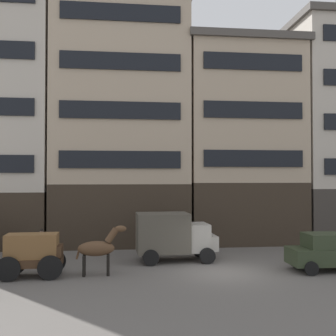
# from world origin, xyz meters

# --- Properties ---
(ground_plane) EXTENTS (120.00, 120.00, 0.00)m
(ground_plane) POSITION_xyz_m (0.00, 0.00, 0.00)
(ground_plane) COLOR #605B56
(building_center_left) EXTENTS (9.59, 5.82, 17.13)m
(building_center_left) POSITION_xyz_m (-4.98, 9.23, 8.61)
(building_center_left) COLOR #33281E
(building_center_left) RESTS_ON ground_plane
(building_center_right) EXTENTS (8.44, 5.82, 14.29)m
(building_center_right) POSITION_xyz_m (3.68, 9.23, 7.19)
(building_center_right) COLOR #33281E
(building_center_right) RESTS_ON ground_plane
(cargo_wagon) EXTENTS (2.96, 1.62, 1.98)m
(cargo_wagon) POSITION_xyz_m (-8.91, 0.17, 1.15)
(cargo_wagon) COLOR #3D2819
(cargo_wagon) RESTS_ON ground_plane
(draft_horse) EXTENTS (2.35, 0.67, 2.30)m
(draft_horse) POSITION_xyz_m (-5.96, 0.17, 1.27)
(draft_horse) COLOR #513823
(draft_horse) RESTS_ON ground_plane
(delivery_truck_near) EXTENTS (4.42, 2.29, 2.62)m
(delivery_truck_near) POSITION_xyz_m (-2.10, 2.88, 1.42)
(delivery_truck_near) COLOR gray
(delivery_truck_near) RESTS_ON ground_plane
(sedan_parked_curb) EXTENTS (3.71, 1.88, 1.83)m
(sedan_parked_curb) POSITION_xyz_m (5.05, -0.16, 0.91)
(sedan_parked_curb) COLOR #2D3823
(sedan_parked_curb) RESTS_ON ground_plane
(pedestrian_officer) EXTENTS (0.47, 0.47, 1.79)m
(pedestrian_officer) POSITION_xyz_m (-9.17, 3.32, 0.98)
(pedestrian_officer) COLOR black
(pedestrian_officer) RESTS_ON ground_plane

